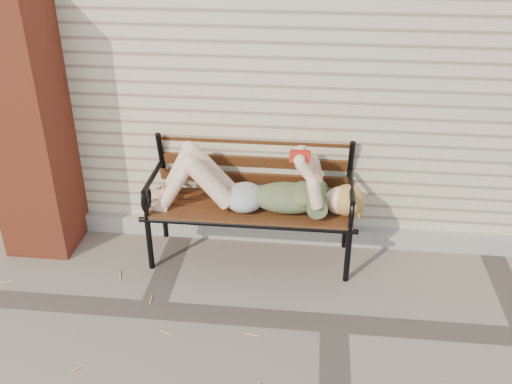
# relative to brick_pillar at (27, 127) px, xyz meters

# --- Properties ---
(ground) EXTENTS (80.00, 80.00, 0.00)m
(ground) POSITION_rel_brick_pillar_xyz_m (2.30, -0.75, -1.00)
(ground) COLOR gray
(ground) RESTS_ON ground
(house_wall) EXTENTS (8.00, 4.00, 3.00)m
(house_wall) POSITION_rel_brick_pillar_xyz_m (2.30, 2.25, 0.50)
(house_wall) COLOR beige
(house_wall) RESTS_ON ground
(foundation_strip) EXTENTS (8.00, 0.10, 0.15)m
(foundation_strip) POSITION_rel_brick_pillar_xyz_m (2.30, 0.22, -0.93)
(foundation_strip) COLOR #A29C92
(foundation_strip) RESTS_ON ground
(brick_pillar) EXTENTS (0.50, 0.50, 2.00)m
(brick_pillar) POSITION_rel_brick_pillar_xyz_m (0.00, 0.00, 0.00)
(brick_pillar) COLOR #9C3E23
(brick_pillar) RESTS_ON ground
(garden_bench) EXTENTS (1.66, 0.66, 1.08)m
(garden_bench) POSITION_rel_brick_pillar_xyz_m (1.66, 0.06, -0.40)
(garden_bench) COLOR black
(garden_bench) RESTS_ON ground
(reading_woman) EXTENTS (1.57, 0.36, 0.49)m
(reading_woman) POSITION_rel_brick_pillar_xyz_m (1.67, -0.08, -0.36)
(reading_woman) COLOR #0A3C4B
(reading_woman) RESTS_ON ground
(straw_scatter) EXTENTS (2.82, 1.63, 0.01)m
(straw_scatter) POSITION_rel_brick_pillar_xyz_m (0.51, -1.18, -0.99)
(straw_scatter) COLOR tan
(straw_scatter) RESTS_ON ground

